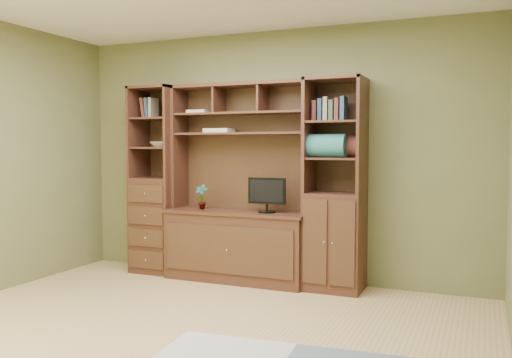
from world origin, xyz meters
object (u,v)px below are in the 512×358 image
at_px(center_hutch, 237,182).
at_px(monitor, 267,189).
at_px(right_tower, 335,185).
at_px(left_tower, 157,180).

relative_size(center_hutch, monitor, 4.23).
bearing_deg(right_tower, monitor, -173.72).
xyz_separation_m(center_hutch, right_tower, (1.02, 0.04, 0.00)).
xyz_separation_m(center_hutch, monitor, (0.34, -0.03, -0.05)).
xyz_separation_m(left_tower, monitor, (1.34, -0.07, -0.05)).
distance_m(left_tower, monitor, 1.35).
xyz_separation_m(left_tower, right_tower, (2.02, 0.00, 0.00)).
height_order(right_tower, monitor, right_tower).
bearing_deg(monitor, right_tower, 5.38).
bearing_deg(monitor, left_tower, 175.90).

